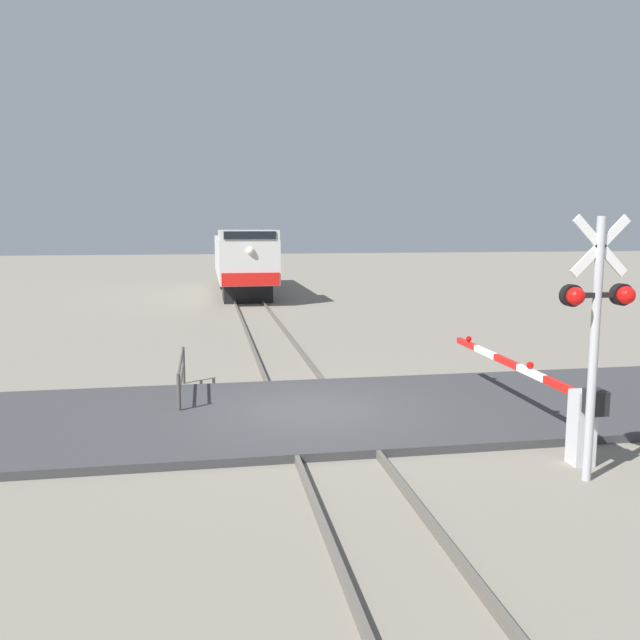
% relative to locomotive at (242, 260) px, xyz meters
% --- Properties ---
extents(ground_plane, '(160.00, 160.00, 0.00)m').
position_rel_locomotive_xyz_m(ground_plane, '(0.00, -25.82, -2.00)').
color(ground_plane, gray).
extents(rail_track_left, '(0.08, 80.00, 0.15)m').
position_rel_locomotive_xyz_m(rail_track_left, '(-0.72, -25.82, -1.92)').
color(rail_track_left, '#59544C').
rests_on(rail_track_left, ground_plane).
extents(rail_track_right, '(0.08, 80.00, 0.15)m').
position_rel_locomotive_xyz_m(rail_track_right, '(0.72, -25.82, -1.92)').
color(rail_track_right, '#59544C').
rests_on(rail_track_right, ground_plane).
extents(road_surface, '(36.00, 5.42, 0.16)m').
position_rel_locomotive_xyz_m(road_surface, '(0.00, -25.82, -1.92)').
color(road_surface, '#38383A').
rests_on(road_surface, ground_plane).
extents(locomotive, '(2.98, 14.57, 3.78)m').
position_rel_locomotive_xyz_m(locomotive, '(0.00, 0.00, 0.00)').
color(locomotive, black).
rests_on(locomotive, ground_plane).
extents(crossing_signal, '(1.18, 0.33, 4.20)m').
position_rel_locomotive_xyz_m(crossing_signal, '(3.74, -30.06, 0.63)').
color(crossing_signal, '#ADADB2').
rests_on(crossing_signal, ground_plane).
extents(crossing_gate, '(0.36, 6.10, 1.39)m').
position_rel_locomotive_xyz_m(crossing_gate, '(4.03, -28.61, -1.12)').
color(crossing_gate, silver).
rests_on(crossing_gate, ground_plane).
extents(guard_railing, '(0.08, 3.16, 0.95)m').
position_rel_locomotive_xyz_m(guard_railing, '(-2.79, -23.87, -1.36)').
color(guard_railing, '#4C4742').
rests_on(guard_railing, ground_plane).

